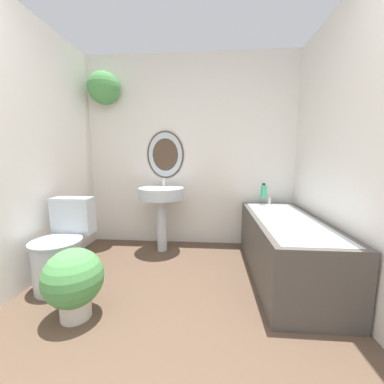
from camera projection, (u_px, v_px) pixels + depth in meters
wall_back at (179, 144)px, 3.01m from camera, size 2.75×0.39×2.40m
wall_left at (9, 149)px, 1.88m from camera, size 0.06×2.62×2.40m
wall_right at (363, 148)px, 1.67m from camera, size 0.06×2.62×2.40m
toilet at (62, 252)px, 2.09m from camera, size 0.42×0.57×0.76m
pedestal_sink at (161, 200)px, 2.81m from camera, size 0.54×0.54×0.88m
bathtub at (285, 246)px, 2.25m from camera, size 0.62×1.56×0.65m
shampoo_bottle at (264, 191)px, 2.83m from camera, size 0.07×0.07×0.18m
potted_plant at (74, 280)px, 1.65m from camera, size 0.41×0.41×0.51m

